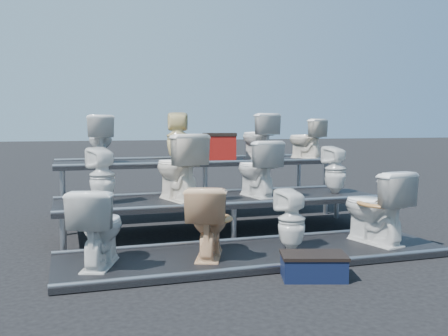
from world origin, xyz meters
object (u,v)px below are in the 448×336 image
object	(u,v)px
toilet_6	(257,168)
step_stool	(313,268)
toilet_7	(335,170)
red_crate	(220,148)
toilet_1	(208,221)
toilet_5	(178,167)
toilet_4	(102,176)
toilet_9	(178,137)
toilet_10	(258,137)
toilet_2	(291,220)
toilet_11	(306,139)
toilet_8	(100,139)
toilet_3	(375,207)

from	to	relation	value
toilet_6	step_stool	distance (m)	2.27
toilet_7	red_crate	xyz separation A→B (m)	(-1.25, 1.47, 0.26)
toilet_1	toilet_5	bearing A→B (deg)	-67.42
toilet_4	toilet_9	xyz separation A→B (m)	(1.22, 1.30, 0.43)
toilet_7	toilet_10	world-z (taller)	toilet_10
toilet_2	toilet_11	bearing A→B (deg)	-131.91
toilet_6	toilet_8	size ratio (longest dim) A/B	1.08
toilet_8	red_crate	bearing A→B (deg)	-173.12
toilet_6	toilet_8	distance (m)	2.36
toilet_1	toilet_4	xyz separation A→B (m)	(-0.96, 1.30, 0.37)
toilet_1	toilet_5	world-z (taller)	toilet_5
toilet_8	toilet_11	world-z (taller)	toilet_8
toilet_6	step_stool	xyz separation A→B (m)	(-0.27, -2.13, -0.73)
toilet_10	toilet_4	bearing A→B (deg)	17.01
red_crate	toilet_3	bearing A→B (deg)	-53.72
toilet_7	step_stool	xyz separation A→B (m)	(-1.45, -2.13, -0.69)
toilet_6	toilet_9	size ratio (longest dim) A/B	1.00
toilet_9	toilet_4	bearing A→B (deg)	59.09
toilet_4	step_stool	distance (m)	2.83
toilet_10	red_crate	world-z (taller)	toilet_10
toilet_9	toilet_10	bearing A→B (deg)	-167.73
red_crate	step_stool	distance (m)	3.72
toilet_11	red_crate	bearing A→B (deg)	-29.91
toilet_2	toilet_8	world-z (taller)	toilet_8
toilet_6	toilet_9	xyz separation A→B (m)	(-0.78, 1.30, 0.40)
toilet_4	toilet_9	world-z (taller)	toilet_9
toilet_10	toilet_1	bearing A→B (deg)	48.70
toilet_10	step_stool	bearing A→B (deg)	66.66
toilet_2	toilet_3	world-z (taller)	toilet_3
toilet_1	toilet_4	bearing A→B (deg)	-32.04
toilet_7	red_crate	world-z (taller)	red_crate
toilet_3	toilet_8	world-z (taller)	toilet_8
toilet_11	toilet_1	bearing A→B (deg)	23.92
toilet_1	toilet_6	xyz separation A→B (m)	(1.04, 1.30, 0.40)
toilet_2	toilet_6	size ratio (longest dim) A/B	0.88
toilet_6	toilet_3	bearing A→B (deg)	117.25
toilet_8	toilet_10	world-z (taller)	toilet_10
toilet_10	red_crate	distance (m)	0.64
toilet_2	toilet_7	bearing A→B (deg)	-146.99
toilet_11	step_stool	distance (m)	3.95
toilet_10	step_stool	xyz separation A→B (m)	(-0.80, -3.43, -1.12)
toilet_4	toilet_5	distance (m)	0.94
toilet_1	toilet_4	distance (m)	1.66
toilet_2	toilet_4	size ratio (longest dim) A/B	0.96
toilet_2	step_stool	distance (m)	0.89
toilet_8	toilet_2	bearing A→B (deg)	126.80
toilet_8	red_crate	size ratio (longest dim) A/B	1.33
toilet_11	toilet_8	bearing A→B (deg)	-23.20
toilet_3	step_stool	world-z (taller)	toilet_3
toilet_3	toilet_6	size ratio (longest dim) A/B	1.12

